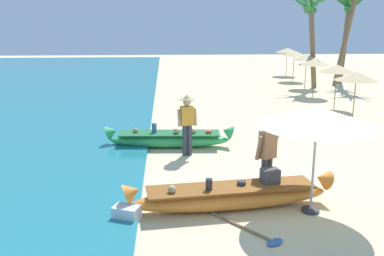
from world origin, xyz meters
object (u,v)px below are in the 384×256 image
boat_green_midground (170,139)px  cooler_box (127,214)px  person_tourist_customer (267,153)px  boat_orange_foreground (232,196)px  person_vendor_hatted (187,120)px  palm_tree_mid_cluster (348,10)px  patio_umbrella_large (317,117)px  palm_tree_tall_inland (311,11)px  paddle (252,232)px

boat_green_midground → cooler_box: boat_green_midground is taller
boat_green_midground → person_tourist_customer: 4.35m
boat_orange_foreground → cooler_box: 2.16m
person_vendor_hatted → person_tourist_customer: (1.61, -2.90, -0.07)m
person_vendor_hatted → person_tourist_customer: 3.32m
boat_green_midground → palm_tree_mid_cluster: size_ratio=0.74×
patio_umbrella_large → palm_tree_tall_inland: (5.14, 16.01, 2.28)m
patio_umbrella_large → paddle: size_ratio=1.59×
patio_umbrella_large → cooler_box: patio_umbrella_large is taller
person_tourist_customer → boat_green_midground: bearing=119.2°
person_tourist_customer → palm_tree_tall_inland: bearing=68.8°
patio_umbrella_large → palm_tree_tall_inland: size_ratio=0.43×
boat_green_midground → person_tourist_customer: size_ratio=2.34×
person_vendor_hatted → paddle: (0.94, -4.71, -0.99)m
patio_umbrella_large → person_tourist_customer: bearing=124.8°
person_tourist_customer → palm_tree_tall_inland: size_ratio=0.32×
palm_tree_mid_cluster → cooler_box: 21.80m
palm_tree_mid_cluster → cooler_box: palm_tree_mid_cluster is taller
palm_tree_tall_inland → patio_umbrella_large: bearing=-107.8°
cooler_box → paddle: (2.32, -0.61, -0.13)m
boat_green_midground → patio_umbrella_large: 5.76m
boat_green_midground → palm_tree_tall_inland: 14.35m
cooler_box → paddle: cooler_box is taller
boat_green_midground → paddle: bearing=-75.6°
boat_orange_foreground → palm_tree_tall_inland: (6.71, 15.75, 3.98)m
boat_green_midground → person_vendor_hatted: (0.49, -0.85, 0.77)m
person_vendor_hatted → palm_tree_tall_inland: bearing=58.5°
person_vendor_hatted → palm_tree_mid_cluster: bearing=53.4°
boat_green_midground → patio_umbrella_large: size_ratio=1.72×
cooler_box → patio_umbrella_large: bearing=25.2°
boat_green_midground → cooler_box: 5.03m
person_tourist_customer → paddle: size_ratio=1.17×
person_vendor_hatted → cooler_box: size_ratio=3.57×
person_tourist_customer → cooler_box: size_ratio=3.41×
patio_umbrella_large → palm_tree_tall_inland: palm_tree_tall_inland is taller
patio_umbrella_large → palm_tree_tall_inland: bearing=72.2°
boat_orange_foreground → person_tourist_customer: bearing=39.4°
person_tourist_customer → palm_tree_tall_inland: palm_tree_tall_inland is taller
boat_orange_foreground → palm_tree_mid_cluster: bearing=61.3°
boat_orange_foreground → person_vendor_hatted: person_vendor_hatted is taller
palm_tree_mid_cluster → person_vendor_hatted: bearing=-126.6°
boat_orange_foreground → boat_green_midground: bearing=105.2°
boat_green_midground → person_vendor_hatted: person_vendor_hatted is taller
boat_green_midground → cooler_box: bearing=-100.2°
person_tourist_customer → palm_tree_tall_inland: (5.83, 15.02, 3.30)m
boat_green_midground → palm_tree_mid_cluster: palm_tree_mid_cluster is taller
boat_green_midground → paddle: size_ratio=2.74×
person_tourist_customer → patio_umbrella_large: (0.69, -0.99, 1.02)m
boat_green_midground → boat_orange_foreground: bearing=-74.8°
patio_umbrella_large → cooler_box: 4.11m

